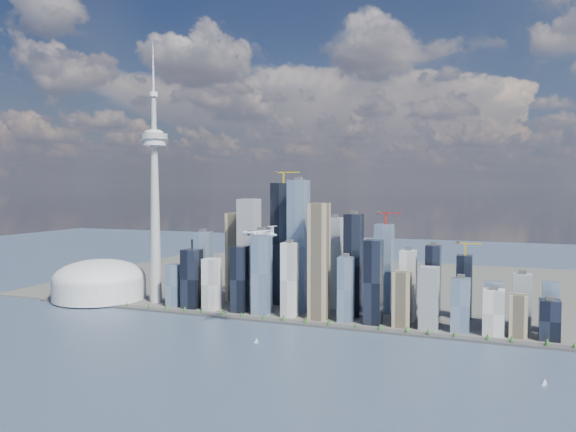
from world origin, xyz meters
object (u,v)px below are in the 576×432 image
at_px(sailboat_west, 256,341).
at_px(sailboat_east, 545,383).
at_px(needle_tower, 155,193).
at_px(dome_stadium, 100,282).
at_px(airplane, 259,233).

relative_size(sailboat_west, sailboat_east, 1.11).
xyz_separation_m(needle_tower, dome_stadium, (-140.00, -10.00, -196.40)).
xyz_separation_m(needle_tower, sailboat_east, (743.96, -239.87, -232.89)).
bearing_deg(dome_stadium, sailboat_east, -14.58).
relative_size(airplane, sailboat_east, 7.99).
bearing_deg(sailboat_east, needle_tower, 143.83).
bearing_deg(sailboat_east, sailboat_west, 156.18).
bearing_deg(airplane, sailboat_west, -57.38).
relative_size(needle_tower, sailboat_west, 54.15).
bearing_deg(airplane, needle_tower, 167.25).
height_order(needle_tower, sailboat_east, needle_tower).
height_order(sailboat_west, sailboat_east, sailboat_west).
bearing_deg(sailboat_east, airplane, 150.64).
bearing_deg(dome_stadium, airplane, -17.84).
distance_m(dome_stadium, sailboat_east, 914.09).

